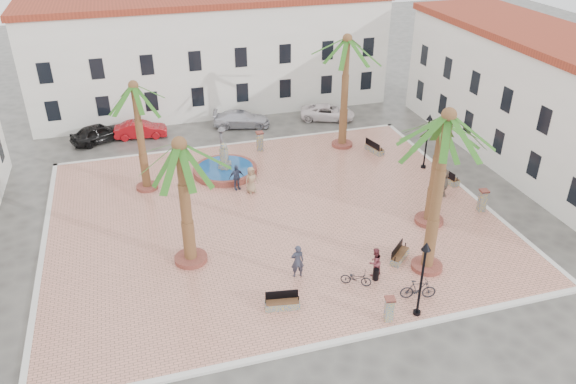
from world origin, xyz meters
The scene contains 36 objects.
ground centered at (0.00, 0.00, 0.00)m, with size 120.00×120.00×0.00m, color #56544F.
plaza centered at (0.00, 0.00, 0.07)m, with size 26.00×22.00×0.15m, color tan.
kerb_n centered at (0.00, 11.00, 0.08)m, with size 26.30×0.30×0.16m, color silver.
kerb_s centered at (0.00, -11.00, 0.08)m, with size 26.30×0.30×0.16m, color silver.
kerb_e centered at (13.00, 0.00, 0.08)m, with size 0.30×22.30×0.16m, color silver.
kerb_w centered at (-13.00, 0.00, 0.08)m, with size 0.30×22.30×0.16m, color silver.
building_north centered at (0.00, 19.99, 4.77)m, with size 30.40×7.40×9.50m.
building_east centered at (19.99, 2.00, 4.52)m, with size 7.40×26.40×9.00m.
fountain centered at (-1.66, 6.31, 0.46)m, with size 4.37×4.37×2.26m.
palm_nw centered at (-6.97, 5.62, 6.35)m, with size 4.62×4.62×7.30m.
palm_sw centered at (-5.33, -3.22, 6.04)m, with size 5.63×5.63×7.16m.
palm_s centered at (6.37, -7.34, 7.73)m, with size 5.24×5.24×8.85m.
palm_e centered at (8.70, -3.34, 5.59)m, with size 5.45×5.45×6.66m.
palm_ne centered at (7.74, 8.30, 7.37)m, with size 5.13×5.13×8.45m.
bench_s centered at (-1.71, -8.22, 0.40)m, with size 1.71×0.76×0.87m.
bench_se centered at (5.34, -6.26, 0.39)m, with size 1.51×1.44×0.84m.
bench_e centered at (12.38, 0.86, 0.42)m, with size 0.89×1.87×0.95m.
bench_ne centered at (9.62, 6.57, 0.41)m, with size 0.92×1.79×0.91m.
lamppost_s centered at (4.19, -10.40, 2.88)m, with size 0.44×0.44×4.03m.
lamppost_e centered at (11.86, 3.17, 2.85)m, with size 0.43×0.43×3.99m.
bollard_se centered at (2.73, -10.40, 0.81)m, with size 0.54×0.54×1.28m.
bollard_n centered at (1.54, 9.21, 0.92)m, with size 0.54×0.54×1.48m.
bollard_e centered at (12.40, -3.08, 0.89)m, with size 0.57×0.57×1.42m.
litter_bin centered at (3.41, -7.48, 0.46)m, with size 0.32×0.32×0.62m, color black.
cyclist_a centered at (-0.30, -6.10, 1.08)m, with size 0.68×0.45×1.87m, color #2D3142.
bicycle_a centered at (2.29, -7.58, 0.56)m, with size 0.54×1.55×0.81m, color black.
cyclist_b centered at (3.50, -7.07, 0.94)m, with size 0.77×0.60×1.58m, color brown.
bicycle_b centered at (4.75, -9.38, 0.67)m, with size 0.49×1.75×1.05m, color black.
pedestrian_fountain_a centered at (-0.52, 3.17, 1.04)m, with size 0.87×0.56×1.77m, color #997D5F.
pedestrian_fountain_b centered at (-1.36, 3.83, 1.01)m, with size 1.01×0.42×1.73m, color #364362.
pedestrian_north centered at (-1.09, 10.37, 1.00)m, with size 1.10×0.63×1.70m, color #56575C.
pedestrian_east centered at (11.11, -0.67, 1.07)m, with size 1.71×0.55×1.85m, color #7E6D60.
car_black centered at (-9.91, 14.60, 0.74)m, with size 1.74×4.32×1.47m, color black.
car_red centered at (-6.79, 14.57, 0.66)m, with size 1.41×4.03×1.33m, color #9E0D13.
car_silver centered at (1.30, 14.50, 0.67)m, with size 1.87×4.60×1.33m, color silver.
car_white centered at (8.65, 14.01, 0.63)m, with size 2.10×4.55×1.26m, color white.
Camera 1 is at (-7.26, -27.95, 17.88)m, focal length 35.00 mm.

